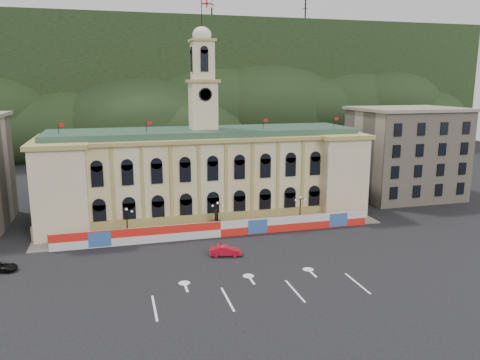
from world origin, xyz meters
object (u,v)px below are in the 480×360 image
object	(u,v)px
red_sedan	(225,251)
black_suv	(1,267)
statue	(216,224)
lamp_center	(218,215)

from	to	relation	value
red_sedan	black_suv	xyz separation A→B (m)	(-28.86, 2.08, -0.16)
statue	red_sedan	xyz separation A→B (m)	(-1.14, -10.99, -0.46)
statue	lamp_center	size ratio (longest dim) A/B	0.72
red_sedan	lamp_center	bearing A→B (deg)	5.61
red_sedan	black_suv	bearing A→B (deg)	98.00
statue	red_sedan	size ratio (longest dim) A/B	0.80
statue	lamp_center	bearing A→B (deg)	-90.00
lamp_center	black_suv	xyz separation A→B (m)	(-30.00, -7.91, -2.51)
lamp_center	black_suv	distance (m)	31.13
lamp_center	red_sedan	bearing A→B (deg)	-96.52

